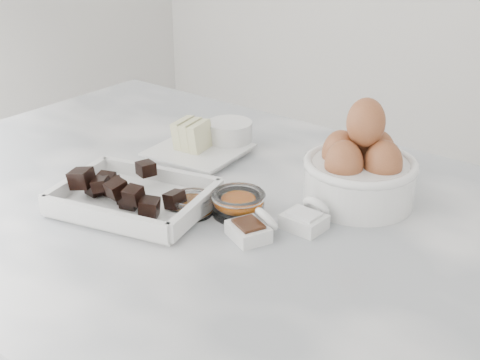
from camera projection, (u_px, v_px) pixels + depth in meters
name	position (u px, v px, depth m)	size (l,w,h in m)	color
marble_slab	(218.00, 219.00, 1.02)	(1.20, 0.80, 0.04)	silver
chocolate_dish	(134.00, 193.00, 1.00)	(0.26, 0.22, 0.06)	white
butter_plate	(198.00, 145.00, 1.18)	(0.16, 0.16, 0.06)	white
sugar_ramekin	(230.00, 134.00, 1.22)	(0.08, 0.08, 0.05)	white
egg_bowl	(360.00, 169.00, 1.00)	(0.17, 0.17, 0.17)	white
honey_bowl	(192.00, 204.00, 0.98)	(0.06, 0.06, 0.03)	white
zest_bowl	(238.00, 203.00, 0.98)	(0.08, 0.08, 0.04)	white
vanilla_spoon	(253.00, 228.00, 0.92)	(0.07, 0.08, 0.04)	white
salt_spoon	(307.00, 217.00, 0.95)	(0.06, 0.07, 0.04)	white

